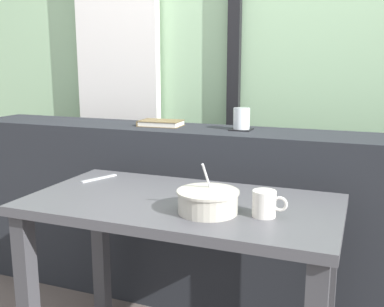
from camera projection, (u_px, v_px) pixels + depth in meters
The scene contains 11 objects.
outdoor_backdrop at pixel (260, 27), 2.56m from camera, with size 4.80×0.08×2.80m, color #9EC699.
curtain_left_panel at pixel (118, 54), 2.81m from camera, with size 0.56×0.06×2.50m, color white.
window_divider_post at pixel (234, 44), 2.56m from camera, with size 0.07×0.05×2.60m, color black.
dark_console_ledge at pixel (227, 220), 2.19m from camera, with size 2.80×0.35×0.89m, color #23262B.
breakfast_table at pixel (181, 233), 1.63m from camera, with size 1.12×0.59×0.71m.
coaster_square at pixel (241, 129), 2.11m from camera, with size 0.10×0.10×0.01m, color black.
juice_glass at pixel (241, 120), 2.10m from camera, with size 0.08×0.08×0.10m.
closed_book at pixel (161, 123), 2.24m from camera, with size 0.22×0.15×0.03m.
soup_bowl at pixel (208, 201), 1.47m from camera, with size 0.21×0.21×0.17m.
fork_utensil at pixel (99, 178), 1.90m from camera, with size 0.02×0.17×0.01m, color silver.
ceramic_mug at pixel (265, 204), 1.43m from camera, with size 0.11×0.08×0.08m.
Camera 1 is at (0.59, -1.46, 1.19)m, focal length 41.97 mm.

